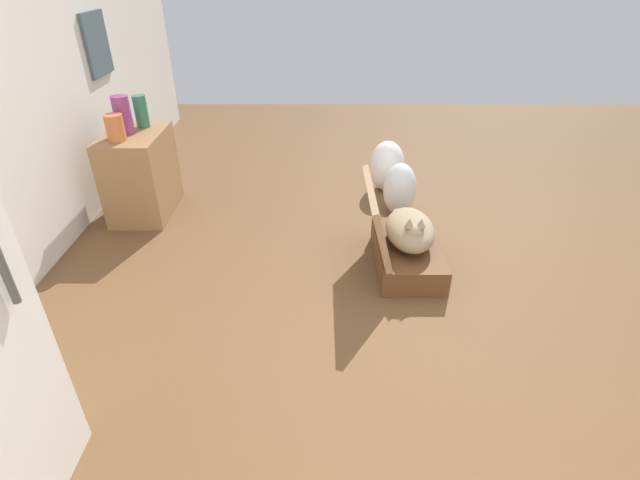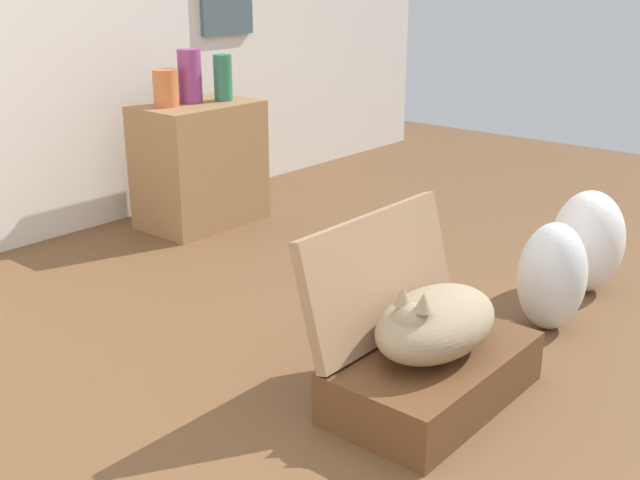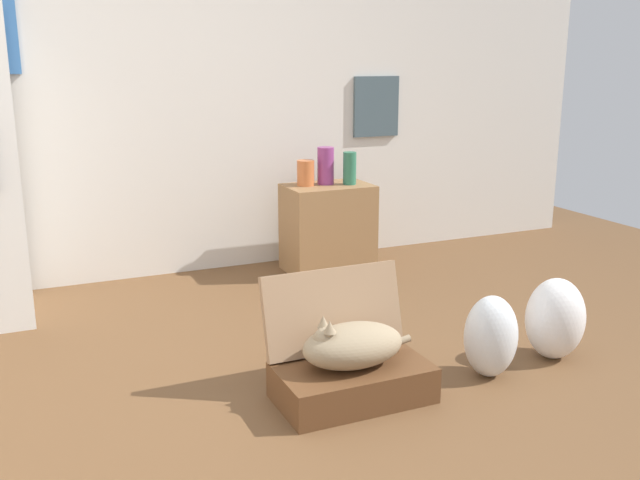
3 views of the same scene
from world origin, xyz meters
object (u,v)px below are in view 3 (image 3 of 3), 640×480
at_px(cat, 351,345).
at_px(side_table, 328,228).
at_px(suitcase_base, 353,383).
at_px(vase_round, 326,166).
at_px(plastic_bag_white, 491,336).
at_px(plastic_bag_clear, 555,319).
at_px(vase_short, 350,168).
at_px(vase_tall, 306,173).

distance_m(cat, side_table, 1.90).
distance_m(suitcase_base, vase_round, 2.03).
xyz_separation_m(plastic_bag_white, side_table, (0.02, 1.80, 0.10)).
relative_size(plastic_bag_white, vase_round, 1.55).
height_order(side_table, vase_round, vase_round).
xyz_separation_m(plastic_bag_clear, side_table, (-0.38, 1.76, 0.09)).
bearing_deg(vase_round, plastic_bag_white, -90.72).
bearing_deg(side_table, vase_round, 90.00).
relative_size(suitcase_base, plastic_bag_clear, 1.62).
relative_size(suitcase_base, cat, 1.23).
distance_m(cat, vase_short, 1.97).
bearing_deg(cat, vase_tall, 72.81).
relative_size(plastic_bag_clear, vase_tall, 2.39).
xyz_separation_m(plastic_bag_white, vase_round, (0.02, 1.84, 0.52)).
distance_m(plastic_bag_white, vase_short, 1.85).
bearing_deg(side_table, plastic_bag_white, -90.74).
xyz_separation_m(plastic_bag_white, plastic_bag_clear, (0.40, 0.04, 0.01)).
xyz_separation_m(suitcase_base, side_table, (0.69, 1.76, 0.21)).
xyz_separation_m(side_table, vase_short, (0.14, -0.03, 0.40)).
xyz_separation_m(plastic_bag_clear, vase_tall, (-0.52, 1.80, 0.47)).
bearing_deg(side_table, plastic_bag_clear, -77.79).
relative_size(cat, plastic_bag_white, 1.37).
xyz_separation_m(side_table, vase_round, (0.00, 0.04, 0.41)).
height_order(suitcase_base, vase_round, vase_round).
bearing_deg(cat, vase_round, 68.76).
distance_m(plastic_bag_white, plastic_bag_clear, 0.41).
height_order(cat, vase_round, vase_round).
distance_m(cat, vase_round, 1.98).
height_order(cat, side_table, side_table).
bearing_deg(vase_round, vase_tall, 177.86).
bearing_deg(side_table, vase_tall, 163.01).
relative_size(suitcase_base, side_table, 1.10).
height_order(suitcase_base, cat, cat).
bearing_deg(cat, suitcase_base, -2.71).
bearing_deg(plastic_bag_white, side_table, 89.26).
distance_m(suitcase_base, side_table, 1.91).
xyz_separation_m(cat, plastic_bag_white, (0.68, -0.04, -0.06)).
distance_m(suitcase_base, plastic_bag_white, 0.68).
xyz_separation_m(plastic_bag_clear, vase_short, (-0.24, 1.73, 0.49)).
bearing_deg(cat, side_table, 68.34).
xyz_separation_m(vase_tall, vase_short, (0.28, -0.08, 0.02)).
xyz_separation_m(cat, vase_tall, (0.56, 1.81, 0.42)).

